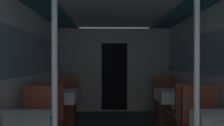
{
  "coord_description": "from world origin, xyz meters",
  "views": [
    {
      "loc": [
        -0.17,
        -1.03,
        1.26
      ],
      "look_at": [
        -0.08,
        3.24,
        1.22
      ],
      "focal_mm": 35.0,
      "sensor_mm": 36.0,
      "label": 1
    }
  ],
  "objects": [
    {
      "name": "dining_table_right_1",
      "position": [
        1.01,
        2.75,
        0.61
      ],
      "size": [
        0.61,
        0.61,
        0.75
      ],
      "color": "#4C4C51",
      "rests_on": "ground_plane"
    },
    {
      "name": "wall_left",
      "position": [
        -1.39,
        1.96,
        1.08
      ],
      "size": [
        0.05,
        6.73,
        2.06
      ],
      "color": "silver",
      "rests_on": "ground_plane"
    },
    {
      "name": "chair_right_far_1",
      "position": [
        1.01,
        3.33,
        0.3
      ],
      "size": [
        0.44,
        0.44,
        0.95
      ],
      "rotation": [
        0.0,
        0.0,
        3.14
      ],
      "color": "brown",
      "rests_on": "ground_plane"
    },
    {
      "name": "wall_right",
      "position": [
        1.39,
        1.96,
        1.08
      ],
      "size": [
        0.05,
        6.73,
        2.06
      ],
      "color": "silver",
      "rests_on": "ground_plane"
    },
    {
      "name": "support_pole_right_0",
      "position": [
        0.66,
        0.97,
        1.03
      ],
      "size": [
        0.05,
        0.05,
        2.06
      ],
      "color": "silver",
      "rests_on": "ground_plane"
    },
    {
      "name": "chair_right_near_1",
      "position": [
        1.01,
        2.18,
        0.3
      ],
      "size": [
        0.44,
        0.44,
        0.95
      ],
      "color": "brown",
      "rests_on": "ground_plane"
    },
    {
      "name": "support_pole_left_0",
      "position": [
        -0.66,
        0.97,
        1.03
      ],
      "size": [
        0.05,
        0.05,
        2.06
      ],
      "color": "silver",
      "rests_on": "ground_plane"
    },
    {
      "name": "chair_left_far_1",
      "position": [
        -1.01,
        3.33,
        0.3
      ],
      "size": [
        0.44,
        0.44,
        0.95
      ],
      "rotation": [
        0.0,
        0.0,
        3.14
      ],
      "color": "brown",
      "rests_on": "ground_plane"
    },
    {
      "name": "bulkhead_far",
      "position": [
        0.0,
        4.42,
        1.03
      ],
      "size": [
        2.72,
        0.09,
        2.06
      ],
      "color": "#A8A8A3",
      "rests_on": "ground_plane"
    },
    {
      "name": "dining_table_left_1",
      "position": [
        -1.01,
        2.75,
        0.61
      ],
      "size": [
        0.61,
        0.61,
        0.75
      ],
      "color": "#4C4C51",
      "rests_on": "ground_plane"
    },
    {
      "name": "chair_left_near_1",
      "position": [
        -1.01,
        2.18,
        0.3
      ],
      "size": [
        0.44,
        0.44,
        0.95
      ],
      "color": "brown",
      "rests_on": "ground_plane"
    }
  ]
}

